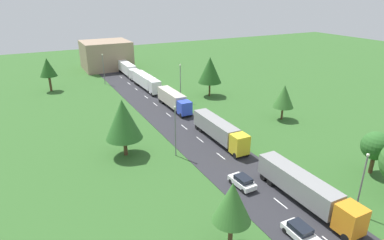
% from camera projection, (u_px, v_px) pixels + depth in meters
% --- Properties ---
extents(road, '(10.00, 140.00, 0.06)m').
position_uv_depth(road, '(228.00, 162.00, 48.89)').
color(road, '#2B2B30').
rests_on(road, ground).
extents(lane_marking_centre, '(0.16, 123.38, 0.01)m').
position_uv_depth(lane_marking_centre, '(236.00, 168.00, 47.13)').
color(lane_marking_centre, white).
rests_on(lane_marking_centre, road).
extents(truck_lead, '(2.52, 14.82, 3.50)m').
position_uv_depth(truck_lead, '(306.00, 189.00, 38.63)').
color(truck_lead, orange).
rests_on(truck_lead, road).
extents(truck_second, '(2.65, 14.28, 3.52)m').
position_uv_depth(truck_second, '(219.00, 130.00, 55.00)').
color(truck_second, yellow).
rests_on(truck_second, road).
extents(truck_third, '(2.54, 12.61, 3.57)m').
position_uv_depth(truck_third, '(174.00, 99.00, 70.36)').
color(truck_third, blue).
rests_on(truck_third, road).
extents(truck_fourth, '(2.65, 14.35, 3.60)m').
position_uv_depth(truck_fourth, '(146.00, 81.00, 84.29)').
color(truck_fourth, white).
rests_on(truck_fourth, road).
extents(truck_fifth, '(2.60, 14.75, 3.66)m').
position_uv_depth(truck_fifth, '(128.00, 69.00, 97.86)').
color(truck_fifth, white).
rests_on(truck_fifth, road).
extents(car_lead, '(1.95, 4.13, 1.54)m').
position_uv_depth(car_lead, '(301.00, 232.00, 33.51)').
color(car_lead, white).
rests_on(car_lead, road).
extents(car_second, '(2.03, 3.99, 1.55)m').
position_uv_depth(car_second, '(242.00, 181.00, 42.42)').
color(car_second, white).
rests_on(car_second, road).
extents(lamppost_lead, '(0.36, 0.36, 7.77)m').
position_uv_depth(lamppost_lead, '(362.00, 181.00, 36.06)').
color(lamppost_lead, slate).
rests_on(lamppost_lead, ground).
extents(lamppost_second, '(0.36, 0.36, 8.16)m').
position_uv_depth(lamppost_second, '(175.00, 129.00, 49.26)').
color(lamppost_second, slate).
rests_on(lamppost_second, ground).
extents(lamppost_third, '(0.36, 0.36, 8.57)m').
position_uv_depth(lamppost_third, '(180.00, 81.00, 74.58)').
color(lamppost_third, slate).
rests_on(lamppost_third, ground).
extents(lamppost_fourth, '(0.36, 0.36, 8.28)m').
position_uv_depth(lamppost_fourth, '(103.00, 67.00, 88.19)').
color(lamppost_fourth, slate).
rests_on(lamppost_fourth, ground).
extents(tree_oak, '(5.58, 5.58, 9.47)m').
position_uv_depth(tree_oak, '(210.00, 70.00, 77.51)').
color(tree_oak, '#513823').
rests_on(tree_oak, ground).
extents(tree_maple, '(4.07, 4.07, 7.07)m').
position_uv_depth(tree_maple, '(284.00, 96.00, 63.50)').
color(tree_maple, '#513823').
rests_on(tree_maple, ground).
extents(tree_pine, '(4.16, 4.16, 8.41)m').
position_uv_depth(tree_pine, '(48.00, 68.00, 81.56)').
color(tree_pine, '#513823').
rests_on(tree_pine, ground).
extents(tree_elm, '(3.96, 3.96, 6.20)m').
position_uv_depth(tree_elm, '(376.00, 146.00, 44.59)').
color(tree_elm, '#513823').
rests_on(tree_elm, ground).
extents(tree_ash, '(3.83, 3.83, 7.38)m').
position_uv_depth(tree_ash, '(232.00, 202.00, 31.00)').
color(tree_ash, '#513823').
rests_on(tree_ash, ground).
extents(tree_lime, '(5.61, 5.61, 9.05)m').
position_uv_depth(tree_lime, '(123.00, 119.00, 49.00)').
color(tree_lime, '#513823').
rests_on(tree_lime, ground).
extents(distant_building, '(14.65, 13.32, 8.88)m').
position_uv_depth(distant_building, '(106.00, 55.00, 106.17)').
color(distant_building, '#9E846B').
rests_on(distant_building, ground).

